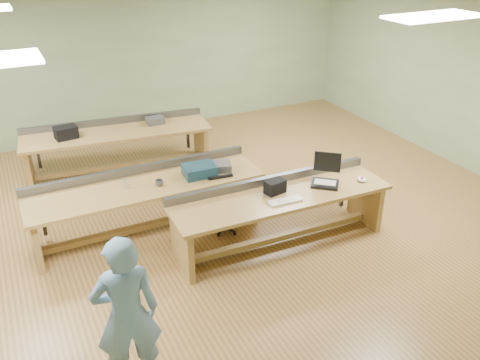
# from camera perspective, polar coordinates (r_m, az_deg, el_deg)

# --- Properties ---
(floor) EXTENTS (10.00, 10.00, 0.00)m
(floor) POSITION_cam_1_polar(r_m,az_deg,el_deg) (7.57, -4.75, -4.63)
(floor) COLOR #9C6D3B
(floor) RESTS_ON ground
(ceiling) EXTENTS (10.00, 10.00, 0.00)m
(ceiling) POSITION_cam_1_polar(r_m,az_deg,el_deg) (6.53, -5.80, 18.40)
(ceiling) COLOR silver
(ceiling) RESTS_ON wall_back
(wall_back) EXTENTS (10.00, 0.04, 3.00)m
(wall_back) POSITION_cam_1_polar(r_m,az_deg,el_deg) (10.58, -13.47, 12.84)
(wall_back) COLOR #94AE84
(wall_back) RESTS_ON floor
(wall_front) EXTENTS (10.00, 0.04, 3.00)m
(wall_front) POSITION_cam_1_polar(r_m,az_deg,el_deg) (3.93, 17.53, -13.29)
(wall_front) COLOR #94AE84
(wall_front) RESTS_ON floor
(wall_right) EXTENTS (0.04, 8.00, 3.00)m
(wall_right) POSITION_cam_1_polar(r_m,az_deg,el_deg) (9.78, 23.60, 10.21)
(wall_right) COLOR #94AE84
(wall_right) RESTS_ON floor
(fluor_panels) EXTENTS (6.20, 3.50, 0.03)m
(fluor_panels) POSITION_cam_1_polar(r_m,az_deg,el_deg) (6.53, -5.78, 18.14)
(fluor_panels) COLOR white
(fluor_panels) RESTS_ON ceiling
(workbench_front) EXTENTS (3.03, 0.89, 0.86)m
(workbench_front) POSITION_cam_1_polar(r_m,az_deg,el_deg) (6.83, 4.49, -2.97)
(workbench_front) COLOR #A07D43
(workbench_front) RESTS_ON floor
(workbench_mid) EXTENTS (3.26, 0.88, 0.86)m
(workbench_mid) POSITION_cam_1_polar(r_m,az_deg,el_deg) (7.19, -10.39, -1.66)
(workbench_mid) COLOR #A07D43
(workbench_mid) RESTS_ON floor
(workbench_back) EXTENTS (3.25, 1.21, 0.86)m
(workbench_back) POSITION_cam_1_polar(r_m,az_deg,el_deg) (9.11, -13.58, 4.33)
(workbench_back) COLOR #A07D43
(workbench_back) RESTS_ON floor
(person) EXTENTS (0.64, 0.46, 1.65)m
(person) POSITION_cam_1_polar(r_m,az_deg,el_deg) (4.80, -12.61, -14.57)
(person) COLOR #6B8BAF
(person) RESTS_ON floor
(laptop_base) EXTENTS (0.47, 0.46, 0.04)m
(laptop_base) POSITION_cam_1_polar(r_m,az_deg,el_deg) (7.02, 9.53, -0.43)
(laptop_base) COLOR black
(laptop_base) RESTS_ON workbench_front
(laptop_screen) EXTENTS (0.29, 0.25, 0.29)m
(laptop_screen) POSITION_cam_1_polar(r_m,az_deg,el_deg) (7.04, 9.79, 2.01)
(laptop_screen) COLOR black
(laptop_screen) RESTS_ON laptop_base
(keyboard) EXTENTS (0.46, 0.18, 0.03)m
(keyboard) POSITION_cam_1_polar(r_m,az_deg,el_deg) (6.55, 5.10, -2.36)
(keyboard) COLOR silver
(keyboard) RESTS_ON workbench_front
(trackball_mouse) EXTENTS (0.15, 0.17, 0.06)m
(trackball_mouse) POSITION_cam_1_polar(r_m,az_deg,el_deg) (7.22, 13.53, 0.08)
(trackball_mouse) COLOR white
(trackball_mouse) RESTS_ON workbench_front
(camera_bag) EXTENTS (0.29, 0.22, 0.18)m
(camera_bag) POSITION_cam_1_polar(r_m,az_deg,el_deg) (6.72, 3.96, -0.75)
(camera_bag) COLOR black
(camera_bag) RESTS_ON workbench_front
(task_chair) EXTENTS (0.47, 0.47, 0.79)m
(task_chair) POSITION_cam_1_polar(r_m,az_deg,el_deg) (7.24, -1.78, -3.50)
(task_chair) COLOR black
(task_chair) RESTS_ON floor
(parts_bin_teal) EXTENTS (0.46, 0.36, 0.16)m
(parts_bin_teal) POSITION_cam_1_polar(r_m,az_deg,el_deg) (7.19, -4.59, 1.09)
(parts_bin_teal) COLOR #122E3B
(parts_bin_teal) RESTS_ON workbench_mid
(parts_bin_grey) EXTENTS (0.47, 0.37, 0.11)m
(parts_bin_grey) POSITION_cam_1_polar(r_m,az_deg,el_deg) (7.34, -2.64, 1.50)
(parts_bin_grey) COLOR #3E3E40
(parts_bin_grey) RESTS_ON workbench_mid
(mug) EXTENTS (0.11, 0.11, 0.09)m
(mug) POSITION_cam_1_polar(r_m,az_deg,el_deg) (6.99, -9.06, -0.31)
(mug) COLOR #3E3E40
(mug) RESTS_ON workbench_mid
(drinks_can) EXTENTS (0.07, 0.07, 0.12)m
(drinks_can) POSITION_cam_1_polar(r_m,az_deg,el_deg) (7.03, -12.80, -0.37)
(drinks_can) COLOR silver
(drinks_can) RESTS_ON workbench_mid
(storage_box_back) EXTENTS (0.38, 0.29, 0.20)m
(storage_box_back) POSITION_cam_1_polar(r_m,az_deg,el_deg) (8.91, -18.96, 5.07)
(storage_box_back) COLOR black
(storage_box_back) RESTS_ON workbench_back
(tray_back) EXTENTS (0.31, 0.24, 0.12)m
(tray_back) POSITION_cam_1_polar(r_m,az_deg,el_deg) (9.21, -9.51, 6.61)
(tray_back) COLOR #3E3E40
(tray_back) RESTS_ON workbench_back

